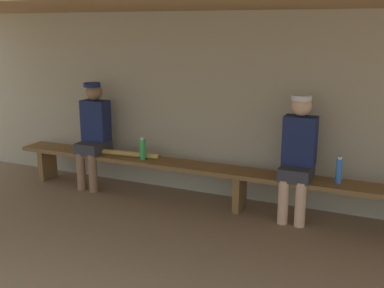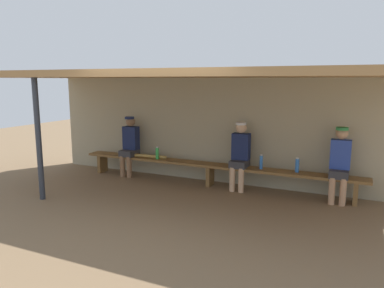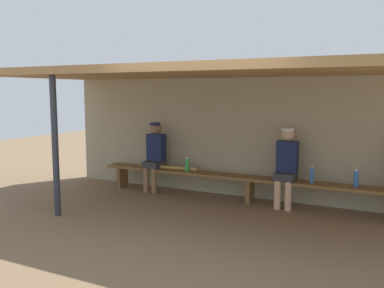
{
  "view_description": "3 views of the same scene",
  "coord_description": "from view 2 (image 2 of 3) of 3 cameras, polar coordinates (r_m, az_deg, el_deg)",
  "views": [
    {
      "loc": [
        1.55,
        -3.23,
        2.04
      ],
      "look_at": [
        -0.44,
        1.23,
        0.8
      ],
      "focal_mm": 43.86,
      "sensor_mm": 36.0,
      "label": 1
    },
    {
      "loc": [
        2.74,
        -5.27,
        2.15
      ],
      "look_at": [
        -0.3,
        1.3,
        0.89
      ],
      "focal_mm": 34.37,
      "sensor_mm": 36.0,
      "label": 2
    },
    {
      "loc": [
        2.33,
        -5.29,
        1.95
      ],
      "look_at": [
        -0.97,
        1.21,
        1.03
      ],
      "focal_mm": 38.93,
      "sensor_mm": 36.0,
      "label": 3
    }
  ],
  "objects": [
    {
      "name": "bench",
      "position": [
        7.56,
        2.83,
        -3.63
      ],
      "size": [
        6.0,
        0.36,
        0.46
      ],
      "color": "brown",
      "rests_on": "ground"
    },
    {
      "name": "water_bottle_orange",
      "position": [
        8.0,
        -5.42,
        -1.41
      ],
      "size": [
        0.07,
        0.07,
        0.27
      ],
      "color": "green",
      "rests_on": "bench"
    },
    {
      "name": "player_middle",
      "position": [
        6.97,
        21.97,
        -2.48
      ],
      "size": [
        0.34,
        0.42,
        1.34
      ],
      "color": "#333338",
      "rests_on": "ground"
    },
    {
      "name": "baseball_bat",
      "position": [
        8.18,
        -6.73,
        -1.88
      ],
      "size": [
        0.84,
        0.14,
        0.07
      ],
      "primitive_type": "cylinder",
      "rotation": [
        0.0,
        1.57,
        0.09
      ],
      "color": "tan",
      "rests_on": "bench"
    },
    {
      "name": "water_bottle_blue",
      "position": [
        7.21,
        10.68,
        -2.77
      ],
      "size": [
        0.06,
        0.06,
        0.28
      ],
      "color": "blue",
      "rests_on": "bench"
    },
    {
      "name": "water_bottle_clear",
      "position": [
        7.1,
        16.01,
        -3.18
      ],
      "size": [
        0.07,
        0.07,
        0.28
      ],
      "color": "blue",
      "rests_on": "bench"
    },
    {
      "name": "player_rightmost",
      "position": [
        8.4,
        -9.63,
        0.12
      ],
      "size": [
        0.34,
        0.42,
        1.34
      ],
      "color": "#333338",
      "rests_on": "ground"
    },
    {
      "name": "support_post",
      "position": [
        7.1,
        -22.71,
        0.6
      ],
      "size": [
        0.1,
        0.1,
        2.2
      ],
      "primitive_type": "cylinder",
      "color": "#2D333D",
      "rests_on": "ground"
    },
    {
      "name": "back_wall",
      "position": [
        7.84,
        4.11,
        2.15
      ],
      "size": [
        8.0,
        0.2,
        2.2
      ],
      "primitive_type": "cube",
      "color": "tan",
      "rests_on": "ground"
    },
    {
      "name": "player_with_sunglasses",
      "position": [
        7.28,
        7.46,
        -1.33
      ],
      "size": [
        0.34,
        0.42,
        1.34
      ],
      "color": "#333338",
      "rests_on": "ground"
    },
    {
      "name": "dugout_roof",
      "position": [
        6.57,
        0.13,
        10.83
      ],
      "size": [
        8.0,
        2.8,
        0.12
      ],
      "primitive_type": "cube",
      "color": "#9E7547",
      "rests_on": "back_wall"
    },
    {
      "name": "ground_plane",
      "position": [
        6.32,
        -2.57,
        -10.04
      ],
      "size": [
        24.0,
        24.0,
        0.0
      ],
      "primitive_type": "plane",
      "color": "brown"
    }
  ]
}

